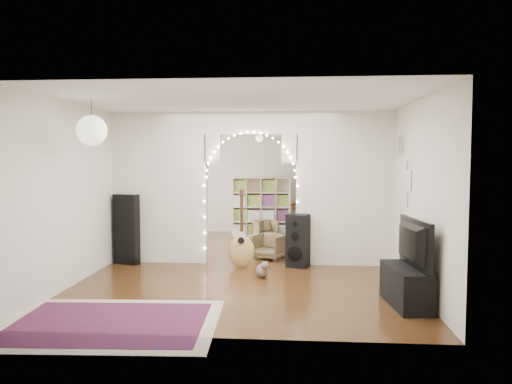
# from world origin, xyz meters

# --- Properties ---
(floor) EXTENTS (7.50, 7.50, 0.00)m
(floor) POSITION_xyz_m (0.00, 0.00, 0.00)
(floor) COLOR black
(floor) RESTS_ON ground
(ceiling) EXTENTS (5.00, 7.50, 0.02)m
(ceiling) POSITION_xyz_m (0.00, 0.00, 2.70)
(ceiling) COLOR white
(ceiling) RESTS_ON wall_back
(wall_back) EXTENTS (5.00, 0.02, 2.70)m
(wall_back) POSITION_xyz_m (0.00, 3.75, 1.35)
(wall_back) COLOR silver
(wall_back) RESTS_ON floor
(wall_front) EXTENTS (5.00, 0.02, 2.70)m
(wall_front) POSITION_xyz_m (0.00, -3.75, 1.35)
(wall_front) COLOR silver
(wall_front) RESTS_ON floor
(wall_left) EXTENTS (0.02, 7.50, 2.70)m
(wall_left) POSITION_xyz_m (-2.50, 0.00, 1.35)
(wall_left) COLOR silver
(wall_left) RESTS_ON floor
(wall_right) EXTENTS (0.02, 7.50, 2.70)m
(wall_right) POSITION_xyz_m (2.50, 0.00, 1.35)
(wall_right) COLOR silver
(wall_right) RESTS_ON floor
(divider_wall) EXTENTS (5.00, 0.20, 2.70)m
(divider_wall) POSITION_xyz_m (0.00, 0.00, 1.42)
(divider_wall) COLOR silver
(divider_wall) RESTS_ON floor
(fairy_lights) EXTENTS (1.64, 0.04, 1.60)m
(fairy_lights) POSITION_xyz_m (0.00, -0.13, 1.55)
(fairy_lights) COLOR #FFEABF
(fairy_lights) RESTS_ON divider_wall
(window) EXTENTS (0.04, 1.20, 1.40)m
(window) POSITION_xyz_m (-2.47, 1.80, 1.50)
(window) COLOR white
(window) RESTS_ON wall_left
(wall_clock) EXTENTS (0.03, 0.31, 0.31)m
(wall_clock) POSITION_xyz_m (2.48, -0.60, 2.10)
(wall_clock) COLOR white
(wall_clock) RESTS_ON wall_right
(picture_frames) EXTENTS (0.02, 0.50, 0.70)m
(picture_frames) POSITION_xyz_m (2.48, -1.00, 1.50)
(picture_frames) COLOR white
(picture_frames) RESTS_ON wall_right
(paper_lantern) EXTENTS (0.40, 0.40, 0.40)m
(paper_lantern) POSITION_xyz_m (-1.90, -2.40, 2.25)
(paper_lantern) COLOR white
(paper_lantern) RESTS_ON ceiling
(ceiling_fan) EXTENTS (1.10, 1.10, 0.30)m
(ceiling_fan) POSITION_xyz_m (0.00, 2.00, 2.40)
(ceiling_fan) COLOR gold
(ceiling_fan) RESTS_ON ceiling
(area_rug) EXTENTS (2.56, 1.97, 0.02)m
(area_rug) POSITION_xyz_m (-1.33, -3.40, 0.01)
(area_rug) COLOR maroon
(area_rug) RESTS_ON floor
(guitar_case) EXTENTS (0.50, 0.31, 1.24)m
(guitar_case) POSITION_xyz_m (-2.20, -0.25, 0.62)
(guitar_case) COLOR black
(guitar_case) RESTS_ON floor
(acoustic_guitar) EXTENTS (0.48, 0.31, 1.14)m
(acoustic_guitar) POSITION_xyz_m (-0.14, -0.36, 0.50)
(acoustic_guitar) COLOR #AE7F45
(acoustic_guitar) RESTS_ON floor
(tabby_cat) EXTENTS (0.29, 0.44, 0.30)m
(tabby_cat) POSITION_xyz_m (0.27, -1.07, 0.12)
(tabby_cat) COLOR brown
(tabby_cat) RESTS_ON floor
(floor_speaker) EXTENTS (0.44, 0.41, 0.91)m
(floor_speaker) POSITION_xyz_m (0.83, -0.25, 0.45)
(floor_speaker) COLOR black
(floor_speaker) RESTS_ON floor
(media_console) EXTENTS (0.51, 1.04, 0.50)m
(media_console) POSITION_xyz_m (2.20, -2.42, 0.25)
(media_console) COLOR black
(media_console) RESTS_ON floor
(tv) EXTENTS (0.26, 1.08, 0.62)m
(tv) POSITION_xyz_m (2.20, -2.42, 0.81)
(tv) COLOR black
(tv) RESTS_ON media_console
(bookcase) EXTENTS (1.43, 0.68, 1.43)m
(bookcase) POSITION_xyz_m (-0.02, 3.04, 0.71)
(bookcase) COLOR beige
(bookcase) RESTS_ON floor
(dining_table) EXTENTS (1.29, 0.94, 0.76)m
(dining_table) POSITION_xyz_m (0.41, 3.50, 0.68)
(dining_table) COLOR brown
(dining_table) RESTS_ON floor
(flower_vase) EXTENTS (0.20, 0.20, 0.19)m
(flower_vase) POSITION_xyz_m (0.41, 3.50, 0.85)
(flower_vase) COLOR white
(flower_vase) RESTS_ON dining_table
(dining_chair_left) EXTENTS (0.64, 0.65, 0.45)m
(dining_chair_left) POSITION_xyz_m (0.10, 2.54, 0.22)
(dining_chair_left) COLOR brown
(dining_chair_left) RESTS_ON floor
(dining_chair_right) EXTENTS (0.66, 0.67, 0.47)m
(dining_chair_right) POSITION_xyz_m (0.31, 0.38, 0.23)
(dining_chair_right) COLOR brown
(dining_chair_right) RESTS_ON floor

